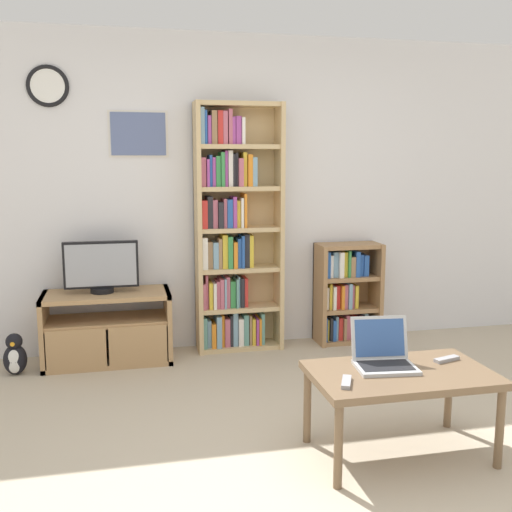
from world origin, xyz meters
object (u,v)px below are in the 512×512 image
object	(u,v)px
laptop	(383,355)
remote_near_laptop	(447,359)
television	(101,267)
tv_stand	(108,327)
coffee_table	(401,380)
bookshelf_tall	(232,233)
penguin_figurine	(15,356)
remote_far_from_laptop	(346,382)
bookshelf_short	(345,294)

from	to	relation	value
laptop	remote_near_laptop	bearing A→B (deg)	6.13
television	remote_near_laptop	distance (m)	2.66
tv_stand	television	bearing A→B (deg)	140.29
remote_near_laptop	television	bearing A→B (deg)	-149.49
tv_stand	remote_near_laptop	distance (m)	2.61
tv_stand	coffee_table	distance (m)	2.45
bookshelf_tall	laptop	bearing A→B (deg)	-76.07
television	coffee_table	size ratio (longest dim) A/B	0.59
remote_near_laptop	penguin_figurine	size ratio (longest dim) A/B	0.53
remote_far_from_laptop	bookshelf_short	bearing A→B (deg)	93.40
tv_stand	laptop	distance (m)	2.35
bookshelf_short	penguin_figurine	distance (m)	2.72
remote_far_from_laptop	coffee_table	bearing A→B (deg)	41.40
coffee_table	remote_far_from_laptop	bearing A→B (deg)	-162.86
bookshelf_short	tv_stand	bearing A→B (deg)	-176.63
television	remote_far_from_laptop	size ratio (longest dim) A/B	3.47
bookshelf_tall	remote_near_laptop	size ratio (longest dim) A/B	12.29
television	bookshelf_short	distance (m)	2.08
bookshelf_tall	penguin_figurine	xyz separation A→B (m)	(-1.70, -0.27, -0.84)
bookshelf_tall	remote_far_from_laptop	xyz separation A→B (m)	(0.19, -2.13, -0.50)
penguin_figurine	remote_near_laptop	bearing A→B (deg)	-32.88
television	penguin_figurine	world-z (taller)	television
television	bookshelf_tall	bearing A→B (deg)	6.02
penguin_figurine	television	bearing A→B (deg)	13.68
laptop	remote_far_from_laptop	bearing A→B (deg)	-138.39
coffee_table	remote_near_laptop	bearing A→B (deg)	16.20
television	remote_near_laptop	world-z (taller)	television
television	bookshelf_tall	distance (m)	1.09
remote_near_laptop	remote_far_from_laptop	xyz separation A→B (m)	(-0.68, -0.20, 0.00)
television	coffee_table	distance (m)	2.51
tv_stand	television	distance (m)	0.48
television	penguin_figurine	bearing A→B (deg)	-166.32
tv_stand	coffee_table	world-z (taller)	tv_stand
remote_near_laptop	coffee_table	bearing A→B (deg)	-89.90
laptop	remote_near_laptop	distance (m)	0.39
bookshelf_short	remote_near_laptop	distance (m)	1.91
laptop	remote_far_from_laptop	world-z (taller)	laptop
remote_far_from_laptop	penguin_figurine	distance (m)	2.67
tv_stand	remote_near_laptop	bearing A→B (deg)	-43.44
bookshelf_tall	penguin_figurine	distance (m)	1.92
bookshelf_tall	bookshelf_short	xyz separation A→B (m)	(0.99, -0.02, -0.56)
laptop	coffee_table	bearing A→B (deg)	-50.58
bookshelf_short	remote_far_from_laptop	size ratio (longest dim) A/B	5.30
remote_far_from_laptop	penguin_figurine	bearing A→B (deg)	159.69
coffee_table	penguin_figurine	world-z (taller)	coffee_table
tv_stand	laptop	size ratio (longest dim) A/B	2.84
laptop	bookshelf_short	bearing A→B (deg)	81.33
bookshelf_short	remote_near_laptop	size ratio (longest dim) A/B	5.24
tv_stand	remote_near_laptop	xyz separation A→B (m)	(1.89, -1.79, 0.20)
remote_near_laptop	remote_far_from_laptop	bearing A→B (deg)	-89.42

